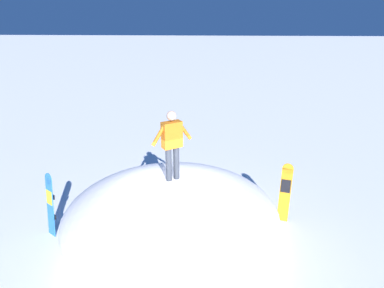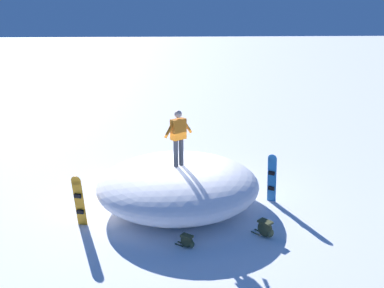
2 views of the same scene
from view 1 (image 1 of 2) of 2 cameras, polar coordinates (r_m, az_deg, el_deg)
The scene contains 7 objects.
ground at distance 8.18m, azimuth -3.46°, elevation -16.59°, with size 240.00×240.00×0.00m, color white.
snow_mound at distance 7.79m, azimuth -3.60°, elevation -12.12°, with size 5.02×4.92×1.47m, color white.
snowboarder_standing at distance 7.31m, azimuth -3.55°, elevation 0.49°, with size 0.88×0.65×1.67m.
snowboard_primary_upright at distance 8.84m, azimuth 16.18°, elevation -8.08°, with size 0.33×0.30×1.58m.
snowboard_secondary_upright at distance 8.64m, azimuth -23.78°, elevation -9.62°, with size 0.34×0.31×1.64m.
backpack_near at distance 10.32m, azimuth -14.30°, elevation -7.14°, with size 0.58×0.65×0.47m.
backpack_far at distance 10.20m, azimuth -2.02°, elevation -7.20°, with size 0.53×0.47×0.34m.
Camera 1 is at (-0.99, 6.42, 4.98)m, focal length 30.13 mm.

